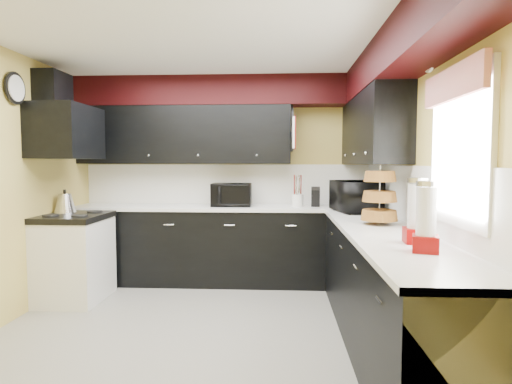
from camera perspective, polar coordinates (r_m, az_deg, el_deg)
ground at (r=3.96m, az=-7.17°, el=-17.81°), size 3.60×3.60×0.00m
wall_back at (r=5.46m, az=-3.90°, el=1.69°), size 3.60×0.06×2.50m
wall_right at (r=3.79m, az=20.46°, el=0.43°), size 0.06×3.60×2.50m
ceiling at (r=3.82m, az=-7.52°, el=19.62°), size 3.60×3.60×0.06m
cab_back at (r=5.26m, az=-4.26°, el=-7.18°), size 3.60×0.60×0.90m
cab_right at (r=3.57m, az=16.88°, el=-12.78°), size 0.60×3.00×0.90m
counter_back at (r=5.19m, az=-4.29°, el=-2.09°), size 3.62×0.64×0.04m
counter_right at (r=3.46m, az=17.04°, el=-5.31°), size 0.64×3.02×0.04m
splash_back at (r=5.46m, az=-3.91°, el=1.06°), size 3.60×0.02×0.50m
splash_right at (r=3.80m, az=20.29°, el=-0.47°), size 0.02×3.60×0.50m
upper_back at (r=5.38m, az=-9.49°, el=7.47°), size 2.60×0.35×0.70m
upper_right at (r=4.63m, az=15.20°, el=7.96°), size 0.35×1.80×0.70m
soffit_back at (r=5.35m, az=-4.20°, el=13.20°), size 3.60×0.36×0.35m
soffit_right at (r=3.67m, az=18.95°, el=17.29°), size 0.36×3.24×0.35m
stove at (r=4.99m, az=-22.99°, el=-8.35°), size 0.60×0.75×0.86m
cooktop at (r=4.91m, az=-23.14°, el=-3.10°), size 0.62×0.77×0.06m
hood at (r=4.91m, az=-23.95°, el=7.29°), size 0.50×0.78×0.55m
hood_duct at (r=5.01m, az=-25.44°, el=12.00°), size 0.24×0.40×0.40m
window at (r=2.94m, az=25.55°, el=5.19°), size 0.03×0.86×0.96m
valance at (r=2.95m, az=24.78°, el=13.00°), size 0.04×0.88×0.20m
pan_top at (r=5.20m, az=4.86°, el=9.85°), size 0.03×0.22×0.40m
pan_mid at (r=5.05m, az=4.89°, el=7.17°), size 0.03×0.28×0.46m
pan_low at (r=5.30m, az=4.80°, el=6.70°), size 0.03×0.24×0.42m
cut_board at (r=4.93m, az=5.05°, el=7.83°), size 0.03×0.26×0.35m
baskets at (r=3.77m, az=16.15°, el=-0.55°), size 0.27×0.27×0.50m
clock at (r=4.62m, az=-29.45°, el=11.96°), size 0.03×0.30×0.30m
deco_plate at (r=3.53m, az=22.14°, el=16.48°), size 0.03×0.24×0.24m
toaster_oven at (r=5.16m, az=-3.30°, el=-0.37°), size 0.47×0.40×0.27m
microwave at (r=4.69m, az=13.22°, el=-0.56°), size 0.52×0.67×0.33m
utensil_crock at (r=5.10m, az=5.56°, el=-1.13°), size 0.18×0.18×0.15m
knife_block at (r=5.14m, az=7.94°, el=-0.70°), size 0.11×0.15×0.22m
kettle at (r=5.12m, az=-24.12°, el=-1.35°), size 0.25×0.25×0.21m
dispenser_a at (r=2.97m, az=20.63°, el=-2.57°), size 0.16×0.16×0.40m
dispenser_b at (r=2.70m, az=21.74°, el=-3.36°), size 0.18×0.18×0.39m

